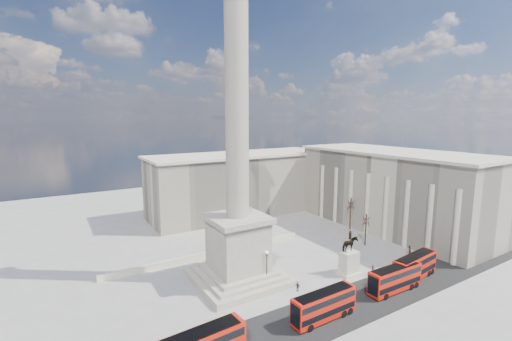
{
  "coord_description": "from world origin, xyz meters",
  "views": [
    {
      "loc": [
        -24.85,
        -41.57,
        26.31
      ],
      "look_at": [
        1.14,
        1.24,
        18.55
      ],
      "focal_mm": 24.0,
      "sensor_mm": 36.0,
      "label": 1
    }
  ],
  "objects_px": {
    "red_bus_d": "(415,266)",
    "equestrian_statue": "(349,259)",
    "victorian_lamp": "(267,266)",
    "pedestrian_standing": "(409,250)",
    "pedestrian_walking": "(373,270)",
    "pedestrian_crossing": "(298,287)",
    "nelsons_column": "(238,203)",
    "red_bus_c": "(395,278)",
    "red_bus_b": "(324,305)"
  },
  "relations": [
    {
      "from": "red_bus_d",
      "to": "equestrian_statue",
      "type": "xyz_separation_m",
      "value": [
        -8.1,
        6.73,
        0.53
      ]
    },
    {
      "from": "victorian_lamp",
      "to": "equestrian_statue",
      "type": "height_order",
      "value": "equestrian_statue"
    },
    {
      "from": "victorian_lamp",
      "to": "pedestrian_standing",
      "type": "distance_m",
      "value": 30.86
    },
    {
      "from": "red_bus_d",
      "to": "pedestrian_walking",
      "type": "relative_size",
      "value": 5.65
    },
    {
      "from": "equestrian_statue",
      "to": "pedestrian_walking",
      "type": "height_order",
      "value": "equestrian_statue"
    },
    {
      "from": "equestrian_statue",
      "to": "pedestrian_crossing",
      "type": "xyz_separation_m",
      "value": [
        -10.99,
        -0.12,
        -1.89
      ]
    },
    {
      "from": "equestrian_statue",
      "to": "pedestrian_walking",
      "type": "bearing_deg",
      "value": -36.83
    },
    {
      "from": "pedestrian_standing",
      "to": "pedestrian_crossing",
      "type": "height_order",
      "value": "pedestrian_standing"
    },
    {
      "from": "nelsons_column",
      "to": "pedestrian_standing",
      "type": "bearing_deg",
      "value": -13.55
    },
    {
      "from": "pedestrian_walking",
      "to": "red_bus_c",
      "type": "bearing_deg",
      "value": -109.48
    },
    {
      "from": "nelsons_column",
      "to": "pedestrian_walking",
      "type": "distance_m",
      "value": 25.61
    },
    {
      "from": "pedestrian_walking",
      "to": "pedestrian_standing",
      "type": "xyz_separation_m",
      "value": [
        13.25,
        2.39,
        0.01
      ]
    },
    {
      "from": "pedestrian_walking",
      "to": "pedestrian_crossing",
      "type": "height_order",
      "value": "pedestrian_walking"
    },
    {
      "from": "red_bus_b",
      "to": "equestrian_statue",
      "type": "distance_m",
      "value": 14.78
    },
    {
      "from": "red_bus_d",
      "to": "equestrian_statue",
      "type": "relative_size",
      "value": 1.32
    },
    {
      "from": "pedestrian_crossing",
      "to": "red_bus_d",
      "type": "bearing_deg",
      "value": -137.9
    },
    {
      "from": "red_bus_c",
      "to": "victorian_lamp",
      "type": "bearing_deg",
      "value": 144.98
    },
    {
      "from": "red_bus_b",
      "to": "pedestrian_walking",
      "type": "height_order",
      "value": "red_bus_b"
    },
    {
      "from": "nelsons_column",
      "to": "red_bus_c",
      "type": "bearing_deg",
      "value": -40.14
    },
    {
      "from": "nelsons_column",
      "to": "victorian_lamp",
      "type": "bearing_deg",
      "value": -56.74
    },
    {
      "from": "red_bus_c",
      "to": "equestrian_statue",
      "type": "distance_m",
      "value": 7.93
    },
    {
      "from": "red_bus_c",
      "to": "pedestrian_walking",
      "type": "relative_size",
      "value": 5.38
    },
    {
      "from": "red_bus_c",
      "to": "pedestrian_standing",
      "type": "distance_m",
      "value": 16.6
    },
    {
      "from": "red_bus_d",
      "to": "victorian_lamp",
      "type": "distance_m",
      "value": 24.61
    },
    {
      "from": "nelsons_column",
      "to": "pedestrian_standing",
      "type": "distance_m",
      "value": 36.32
    },
    {
      "from": "nelsons_column",
      "to": "red_bus_b",
      "type": "xyz_separation_m",
      "value": [
        4.31,
        -15.75,
        -10.87
      ]
    },
    {
      "from": "red_bus_b",
      "to": "victorian_lamp",
      "type": "relative_size",
      "value": 1.66
    },
    {
      "from": "equestrian_statue",
      "to": "pedestrian_standing",
      "type": "xyz_separation_m",
      "value": [
        16.42,
        0.01,
        -1.75
      ]
    },
    {
      "from": "red_bus_d",
      "to": "pedestrian_standing",
      "type": "relative_size",
      "value": 5.6
    },
    {
      "from": "nelsons_column",
      "to": "pedestrian_standing",
      "type": "xyz_separation_m",
      "value": [
        33.33,
        -8.03,
        -12.01
      ]
    },
    {
      "from": "pedestrian_standing",
      "to": "nelsons_column",
      "type": "bearing_deg",
      "value": -14.12
    },
    {
      "from": "red_bus_b",
      "to": "pedestrian_walking",
      "type": "bearing_deg",
      "value": 17.59
    },
    {
      "from": "red_bus_d",
      "to": "pedestrian_crossing",
      "type": "height_order",
      "value": "red_bus_d"
    },
    {
      "from": "nelsons_column",
      "to": "pedestrian_standing",
      "type": "relative_size",
      "value": 27.4
    },
    {
      "from": "pedestrian_walking",
      "to": "victorian_lamp",
      "type": "bearing_deg",
      "value": 155.67
    },
    {
      "from": "red_bus_d",
      "to": "victorian_lamp",
      "type": "height_order",
      "value": "victorian_lamp"
    },
    {
      "from": "pedestrian_crossing",
      "to": "red_bus_c",
      "type": "bearing_deg",
      "value": -149.55
    },
    {
      "from": "nelsons_column",
      "to": "red_bus_c",
      "type": "relative_size",
      "value": 5.14
    },
    {
      "from": "victorian_lamp",
      "to": "red_bus_d",
      "type": "bearing_deg",
      "value": -25.31
    },
    {
      "from": "red_bus_c",
      "to": "red_bus_d",
      "type": "bearing_deg",
      "value": 9.59
    },
    {
      "from": "red_bus_d",
      "to": "victorian_lamp",
      "type": "xyz_separation_m",
      "value": [
        -22.21,
        10.5,
        1.3
      ]
    },
    {
      "from": "red_bus_b",
      "to": "pedestrian_crossing",
      "type": "bearing_deg",
      "value": 76.9
    },
    {
      "from": "red_bus_d",
      "to": "pedestrian_walking",
      "type": "distance_m",
      "value": 6.7
    },
    {
      "from": "red_bus_d",
      "to": "pedestrian_standing",
      "type": "distance_m",
      "value": 10.77
    },
    {
      "from": "red_bus_b",
      "to": "red_bus_d",
      "type": "bearing_deg",
      "value": 1.6
    },
    {
      "from": "red_bus_c",
      "to": "victorian_lamp",
      "type": "distance_m",
      "value": 19.64
    },
    {
      "from": "red_bus_c",
      "to": "equestrian_statue",
      "type": "relative_size",
      "value": 1.26
    },
    {
      "from": "pedestrian_walking",
      "to": "pedestrian_crossing",
      "type": "bearing_deg",
      "value": 166.2
    },
    {
      "from": "red_bus_c",
      "to": "red_bus_d",
      "type": "distance_m",
      "value": 6.41
    },
    {
      "from": "red_bus_d",
      "to": "pedestrian_crossing",
      "type": "xyz_separation_m",
      "value": [
        -19.09,
        6.61,
        -1.36
      ]
    }
  ]
}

